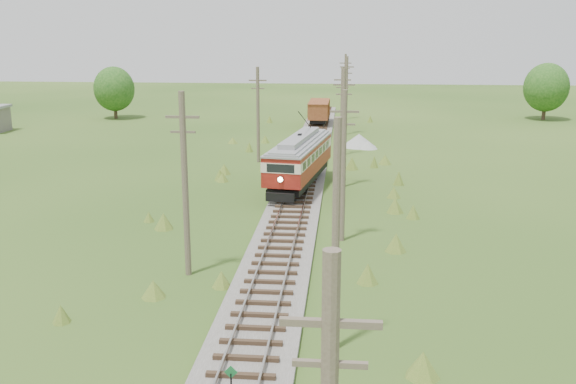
# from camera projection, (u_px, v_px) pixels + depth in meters

# --- Properties ---
(railbed_main) EXTENTS (3.60, 96.00, 0.57)m
(railbed_main) POSITION_uv_depth(u_px,v_px,m) (303.00, 175.00, 52.50)
(railbed_main) COLOR #605B54
(railbed_main) RESTS_ON ground
(switch_marker) EXTENTS (0.45, 0.06, 1.08)m
(switch_marker) POSITION_uv_depth(u_px,v_px,m) (231.00, 378.00, 21.03)
(switch_marker) COLOR black
(switch_marker) RESTS_ON ground
(streetcar) EXTENTS (4.47, 12.04, 5.45)m
(streetcar) POSITION_uv_depth(u_px,v_px,m) (300.00, 156.00, 47.95)
(streetcar) COLOR black
(streetcar) RESTS_ON ground
(gondola) EXTENTS (2.52, 7.63, 2.53)m
(gondola) POSITION_uv_depth(u_px,v_px,m) (319.00, 110.00, 80.91)
(gondola) COLOR black
(gondola) RESTS_ON ground
(gravel_pile) EXTENTS (3.67, 3.90, 1.34)m
(gravel_pile) POSITION_uv_depth(u_px,v_px,m) (360.00, 141.00, 66.19)
(gravel_pile) COLOR gray
(gravel_pile) RESTS_ON ground
(utility_pole_r_1) EXTENTS (0.30, 0.30, 8.80)m
(utility_pole_r_1) POSITION_uv_depth(u_px,v_px,m) (336.00, 238.00, 23.20)
(utility_pole_r_1) COLOR brown
(utility_pole_r_1) RESTS_ON ground
(utility_pole_r_2) EXTENTS (1.60, 0.30, 8.60)m
(utility_pole_r_2) POSITION_uv_depth(u_px,v_px,m) (343.00, 165.00, 35.73)
(utility_pole_r_2) COLOR brown
(utility_pole_r_2) RESTS_ON ground
(utility_pole_r_3) EXTENTS (1.60, 0.30, 9.00)m
(utility_pole_r_3) POSITION_uv_depth(u_px,v_px,m) (343.00, 127.00, 48.24)
(utility_pole_r_3) COLOR brown
(utility_pole_r_3) RESTS_ON ground
(utility_pole_r_4) EXTENTS (1.60, 0.30, 8.40)m
(utility_pole_r_4) POSITION_uv_depth(u_px,v_px,m) (342.00, 111.00, 60.89)
(utility_pole_r_4) COLOR brown
(utility_pole_r_4) RESTS_ON ground
(utility_pole_r_5) EXTENTS (1.60, 0.30, 8.90)m
(utility_pole_r_5) POSITION_uv_depth(u_px,v_px,m) (346.00, 95.00, 73.35)
(utility_pole_r_5) COLOR brown
(utility_pole_r_5) RESTS_ON ground
(utility_pole_r_6) EXTENTS (1.60, 0.30, 8.70)m
(utility_pole_r_6) POSITION_uv_depth(u_px,v_px,m) (345.00, 86.00, 85.94)
(utility_pole_r_6) COLOR brown
(utility_pole_r_6) RESTS_ON ground
(utility_pole_l_a) EXTENTS (1.60, 0.30, 9.00)m
(utility_pole_l_a) POSITION_uv_depth(u_px,v_px,m) (185.00, 183.00, 30.54)
(utility_pole_l_a) COLOR brown
(utility_pole_l_a) RESTS_ON ground
(utility_pole_l_b) EXTENTS (1.60, 0.30, 8.60)m
(utility_pole_l_b) POSITION_uv_depth(u_px,v_px,m) (258.00, 114.00, 57.65)
(utility_pole_l_b) COLOR brown
(utility_pole_l_b) RESTS_ON ground
(tree_mid_a) EXTENTS (5.46, 5.46, 7.03)m
(tree_mid_a) POSITION_uv_depth(u_px,v_px,m) (114.00, 89.00, 86.84)
(tree_mid_a) COLOR #38281C
(tree_mid_a) RESTS_ON ground
(tree_mid_b) EXTENTS (5.88, 5.88, 7.57)m
(tree_mid_b) POSITION_uv_depth(u_px,v_px,m) (546.00, 87.00, 85.58)
(tree_mid_b) COLOR #38281C
(tree_mid_b) RESTS_ON ground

